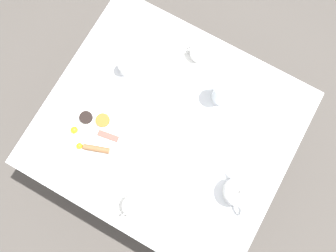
{
  "coord_description": "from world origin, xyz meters",
  "views": [
    {
      "loc": [
        -0.23,
        -0.13,
        2.12
      ],
      "look_at": [
        0.0,
        0.0,
        0.74
      ],
      "focal_mm": 35.0,
      "sensor_mm": 36.0,
      "label": 1
    }
  ],
  "objects_px": {
    "teacup_with_saucer_right": "(134,206)",
    "knife_by_plate": "(206,132)",
    "creamer_jug": "(126,67)",
    "fork_spare": "(163,78)",
    "fork_by_plate": "(148,39)",
    "spoon_for_tea": "(150,158)",
    "teapot_near": "(239,192)",
    "napkin_folded": "(272,100)",
    "water_glass_tall": "(222,93)",
    "teacup_with_saucer_left": "(199,52)",
    "breakfast_plate": "(91,134)"
  },
  "relations": [
    {
      "from": "breakfast_plate",
      "to": "fork_by_plate",
      "type": "relative_size",
      "value": 1.77
    },
    {
      "from": "knife_by_plate",
      "to": "creamer_jug",
      "type": "bearing_deg",
      "value": 79.89
    },
    {
      "from": "fork_spare",
      "to": "napkin_folded",
      "type": "bearing_deg",
      "value": -72.38
    },
    {
      "from": "knife_by_plate",
      "to": "teacup_with_saucer_right",
      "type": "bearing_deg",
      "value": 164.93
    },
    {
      "from": "teapot_near",
      "to": "spoon_for_tea",
      "type": "height_order",
      "value": "teapot_near"
    },
    {
      "from": "teacup_with_saucer_right",
      "to": "water_glass_tall",
      "type": "distance_m",
      "value": 0.6
    },
    {
      "from": "creamer_jug",
      "to": "knife_by_plate",
      "type": "bearing_deg",
      "value": -100.11
    },
    {
      "from": "creamer_jug",
      "to": "fork_by_plate",
      "type": "relative_size",
      "value": 0.55
    },
    {
      "from": "napkin_folded",
      "to": "fork_by_plate",
      "type": "height_order",
      "value": "napkin_folded"
    },
    {
      "from": "fork_by_plate",
      "to": "spoon_for_tea",
      "type": "xyz_separation_m",
      "value": [
        -0.47,
        -0.28,
        0.0
      ]
    },
    {
      "from": "teacup_with_saucer_left",
      "to": "knife_by_plate",
      "type": "bearing_deg",
      "value": -147.03
    },
    {
      "from": "water_glass_tall",
      "to": "creamer_jug",
      "type": "relative_size",
      "value": 1.46
    },
    {
      "from": "napkin_folded",
      "to": "spoon_for_tea",
      "type": "bearing_deg",
      "value": 144.95
    },
    {
      "from": "teacup_with_saucer_right",
      "to": "spoon_for_tea",
      "type": "xyz_separation_m",
      "value": [
        0.2,
        0.04,
        -0.02
      ]
    },
    {
      "from": "knife_by_plate",
      "to": "fork_spare",
      "type": "relative_size",
      "value": 1.34
    },
    {
      "from": "knife_by_plate",
      "to": "water_glass_tall",
      "type": "bearing_deg",
      "value": 6.32
    },
    {
      "from": "creamer_jug",
      "to": "spoon_for_tea",
      "type": "distance_m",
      "value": 0.42
    },
    {
      "from": "teapot_near",
      "to": "knife_by_plate",
      "type": "relative_size",
      "value": 0.71
    },
    {
      "from": "fork_by_plate",
      "to": "spoon_for_tea",
      "type": "bearing_deg",
      "value": -149.35
    },
    {
      "from": "teapot_near",
      "to": "teacup_with_saucer_right",
      "type": "relative_size",
      "value": 0.98
    },
    {
      "from": "water_glass_tall",
      "to": "fork_by_plate",
      "type": "height_order",
      "value": "water_glass_tall"
    },
    {
      "from": "water_glass_tall",
      "to": "creamer_jug",
      "type": "xyz_separation_m",
      "value": [
        -0.09,
        0.42,
        -0.03
      ]
    },
    {
      "from": "teapot_near",
      "to": "fork_by_plate",
      "type": "relative_size",
      "value": 0.98
    },
    {
      "from": "creamer_jug",
      "to": "knife_by_plate",
      "type": "relative_size",
      "value": 0.4
    },
    {
      "from": "breakfast_plate",
      "to": "fork_by_plate",
      "type": "height_order",
      "value": "breakfast_plate"
    },
    {
      "from": "fork_by_plate",
      "to": "teapot_near",
      "type": "bearing_deg",
      "value": -122.04
    },
    {
      "from": "spoon_for_tea",
      "to": "teapot_near",
      "type": "bearing_deg",
      "value": -81.78
    },
    {
      "from": "breakfast_plate",
      "to": "napkin_folded",
      "type": "bearing_deg",
      "value": -49.82
    },
    {
      "from": "teapot_near",
      "to": "water_glass_tall",
      "type": "height_order",
      "value": "water_glass_tall"
    },
    {
      "from": "breakfast_plate",
      "to": "teapot_near",
      "type": "bearing_deg",
      "value": -82.56
    },
    {
      "from": "creamer_jug",
      "to": "water_glass_tall",
      "type": "bearing_deg",
      "value": -77.62
    },
    {
      "from": "teacup_with_saucer_right",
      "to": "knife_by_plate",
      "type": "xyz_separation_m",
      "value": [
        0.42,
        -0.11,
        -0.02
      ]
    },
    {
      "from": "napkin_folded",
      "to": "teacup_with_saucer_right",
      "type": "bearing_deg",
      "value": 156.42
    },
    {
      "from": "teapot_near",
      "to": "napkin_folded",
      "type": "distance_m",
      "value": 0.44
    },
    {
      "from": "spoon_for_tea",
      "to": "fork_spare",
      "type": "bearing_deg",
      "value": 20.28
    },
    {
      "from": "teacup_with_saucer_left",
      "to": "napkin_folded",
      "type": "xyz_separation_m",
      "value": [
        -0.03,
        -0.38,
        -0.02
      ]
    },
    {
      "from": "fork_by_plate",
      "to": "knife_by_plate",
      "type": "relative_size",
      "value": 0.72
    },
    {
      "from": "creamer_jug",
      "to": "napkin_folded",
      "type": "bearing_deg",
      "value": -73.05
    },
    {
      "from": "teapot_near",
      "to": "knife_by_plate",
      "type": "xyz_separation_m",
      "value": [
        0.16,
        0.23,
        -0.04
      ]
    },
    {
      "from": "teacup_with_saucer_left",
      "to": "napkin_folded",
      "type": "distance_m",
      "value": 0.39
    },
    {
      "from": "teacup_with_saucer_right",
      "to": "spoon_for_tea",
      "type": "relative_size",
      "value": 1.15
    },
    {
      "from": "teacup_with_saucer_left",
      "to": "spoon_for_tea",
      "type": "bearing_deg",
      "value": -175.55
    },
    {
      "from": "fork_spare",
      "to": "fork_by_plate",
      "type": "bearing_deg",
      "value": 49.31
    },
    {
      "from": "breakfast_plate",
      "to": "fork_spare",
      "type": "bearing_deg",
      "value": -21.54
    },
    {
      "from": "knife_by_plate",
      "to": "breakfast_plate",
      "type": "bearing_deg",
      "value": 120.13
    },
    {
      "from": "napkin_folded",
      "to": "breakfast_plate",
      "type": "bearing_deg",
      "value": 130.18
    },
    {
      "from": "knife_by_plate",
      "to": "fork_spare",
      "type": "xyz_separation_m",
      "value": [
        0.12,
        0.28,
        0.0
      ]
    },
    {
      "from": "teacup_with_saucer_left",
      "to": "fork_spare",
      "type": "height_order",
      "value": "teacup_with_saucer_left"
    },
    {
      "from": "water_glass_tall",
      "to": "spoon_for_tea",
      "type": "relative_size",
      "value": 0.92
    },
    {
      "from": "teacup_with_saucer_right",
      "to": "breakfast_plate",
      "type": "bearing_deg",
      "value": 61.75
    }
  ]
}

